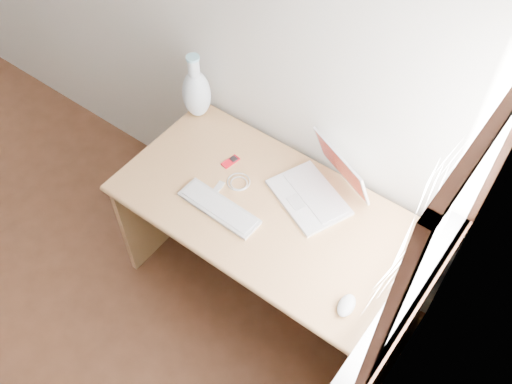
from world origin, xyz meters
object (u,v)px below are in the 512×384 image
Objects in this scene: vase at (196,92)px; desk at (282,225)px; laptop at (315,184)px; external_keyboard at (219,208)px.

desk is at bearing -15.66° from vase.
laptop is at bearing 50.80° from desk.
laptop is 1.17× the size of vase.
external_keyboard is at bearing -41.19° from vase.
laptop is at bearing -5.58° from vase.
vase is (-0.45, 0.40, 0.13)m from external_keyboard.
desk is 0.75m from vase.
vase is (-0.64, 0.18, 0.35)m from desk.
vase is at bearing 164.34° from desk.
external_keyboard reaches higher than desk.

